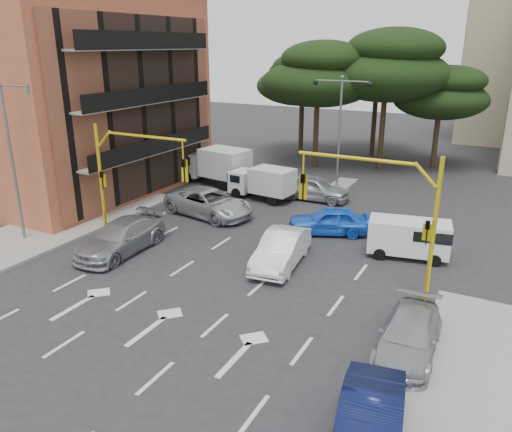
% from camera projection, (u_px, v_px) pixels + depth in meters
% --- Properties ---
extents(ground, '(120.00, 120.00, 0.00)m').
position_uv_depth(ground, '(219.00, 277.00, 22.36)').
color(ground, '#28282B').
rests_on(ground, ground).
extents(median_strip, '(1.40, 6.00, 0.15)m').
position_uv_depth(median_strip, '(336.00, 189.00, 35.72)').
color(median_strip, gray).
rests_on(median_strip, ground).
extents(apartment_orange, '(15.19, 16.15, 13.70)m').
position_uv_depth(apartment_orange, '(57.00, 90.00, 34.69)').
color(apartment_orange, '#AD5336').
rests_on(apartment_orange, ground).
extents(pine_left_near, '(9.15, 9.15, 10.23)m').
position_uv_depth(pine_left_near, '(319.00, 74.00, 39.97)').
color(pine_left_near, '#382616').
rests_on(pine_left_near, ground).
extents(pine_center, '(9.98, 9.98, 11.16)m').
position_uv_depth(pine_center, '(388.00, 65.00, 39.22)').
color(pine_center, '#382616').
rests_on(pine_center, ground).
extents(pine_left_far, '(8.32, 8.32, 9.30)m').
position_uv_depth(pine_left_far, '(303.00, 79.00, 44.86)').
color(pine_left_far, '#382616').
rests_on(pine_left_far, ground).
extents(pine_right, '(7.49, 7.49, 8.37)m').
position_uv_depth(pine_right, '(442.00, 92.00, 39.82)').
color(pine_right, '#382616').
rests_on(pine_right, ground).
extents(pine_back, '(9.15, 9.15, 10.23)m').
position_uv_depth(pine_back, '(378.00, 71.00, 44.51)').
color(pine_back, '#382616').
rests_on(pine_back, ground).
extents(signal_mast_right, '(5.79, 0.37, 6.00)m').
position_uv_depth(signal_mast_right, '(389.00, 204.00, 19.77)').
color(signal_mast_right, yellow).
rests_on(signal_mast_right, ground).
extents(signal_mast_left, '(5.79, 0.37, 6.00)m').
position_uv_depth(signal_mast_left, '(125.00, 167.00, 25.74)').
color(signal_mast_left, yellow).
rests_on(signal_mast_left, ground).
extents(street_lamp_left, '(2.08, 0.20, 8.00)m').
position_uv_depth(street_lamp_left, '(14.00, 153.00, 24.93)').
color(street_lamp_left, slate).
rests_on(street_lamp_left, sidewalk_left).
extents(street_lamp_center, '(4.16, 0.36, 7.77)m').
position_uv_depth(street_lamp_center, '(340.00, 113.00, 33.97)').
color(street_lamp_center, slate).
rests_on(street_lamp_center, median_strip).
extents(car_white_hatch, '(2.26, 4.98, 1.58)m').
position_uv_depth(car_white_hatch, '(281.00, 249.00, 23.38)').
color(car_white_hatch, white).
rests_on(car_white_hatch, ground).
extents(car_blue_compact, '(4.78, 3.40, 1.51)m').
position_uv_depth(car_blue_compact, '(329.00, 221.00, 27.27)').
color(car_blue_compact, blue).
rests_on(car_blue_compact, ground).
extents(car_silver_wagon, '(2.40, 5.50, 1.58)m').
position_uv_depth(car_silver_wagon, '(121.00, 237.00, 24.84)').
color(car_silver_wagon, gray).
rests_on(car_silver_wagon, ground).
extents(car_silver_cross_a, '(6.16, 3.68, 1.60)m').
position_uv_depth(car_silver_cross_a, '(209.00, 203.00, 30.15)').
color(car_silver_cross_a, '#B0B4B9').
rests_on(car_silver_cross_a, ground).
extents(car_silver_cross_b, '(4.79, 2.03, 1.61)m').
position_uv_depth(car_silver_cross_b, '(314.00, 188.00, 33.21)').
color(car_silver_cross_b, '#AAAEB2').
rests_on(car_silver_cross_b, ground).
extents(car_navy_parked, '(2.34, 4.78, 1.51)m').
position_uv_depth(car_navy_parked, '(369.00, 428.00, 12.58)').
color(car_navy_parked, '#0C123D').
rests_on(car_navy_parked, ground).
extents(car_silver_parked, '(2.04, 4.64, 1.33)m').
position_uv_depth(car_silver_parked, '(409.00, 336.00, 16.70)').
color(car_silver_parked, '#9B9DA3').
rests_on(car_silver_parked, ground).
extents(van_white, '(4.05, 2.39, 1.90)m').
position_uv_depth(van_white, '(408.00, 238.00, 24.24)').
color(van_white, white).
rests_on(van_white, ground).
extents(box_truck_a, '(5.83, 3.17, 2.72)m').
position_uv_depth(box_truck_a, '(215.00, 166.00, 36.90)').
color(box_truck_a, silver).
rests_on(box_truck_a, ground).
extents(box_truck_b, '(4.66, 2.34, 2.21)m').
position_uv_depth(box_truck_b, '(262.00, 183.00, 33.24)').
color(box_truck_b, white).
rests_on(box_truck_b, ground).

